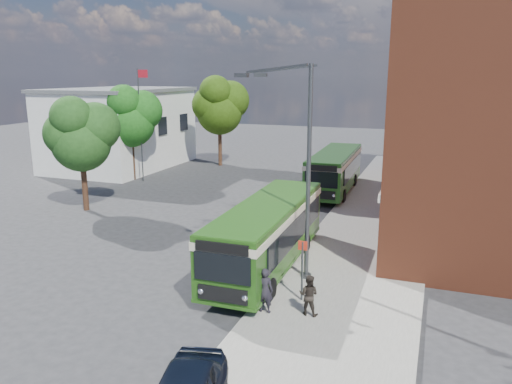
% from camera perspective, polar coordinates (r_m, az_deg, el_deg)
% --- Properties ---
extents(ground, '(120.00, 120.00, 0.00)m').
position_cam_1_polar(ground, '(25.15, -4.71, -6.69)').
color(ground, '#29292B').
rests_on(ground, ground).
extents(pavement, '(6.00, 48.00, 0.15)m').
position_cam_1_polar(pavement, '(30.74, 13.74, -3.13)').
color(pavement, gray).
rests_on(pavement, ground).
extents(kerb_line, '(0.12, 48.00, 0.01)m').
position_cam_1_polar(kerb_line, '(31.21, 8.16, -2.76)').
color(kerb_line, beige).
rests_on(kerb_line, ground).
extents(white_building, '(9.40, 13.40, 7.30)m').
position_cam_1_polar(white_building, '(48.61, -15.26, 7.08)').
color(white_building, silver).
rests_on(white_building, ground).
extents(flagpole, '(0.95, 0.10, 9.00)m').
position_cam_1_polar(flagpole, '(41.26, -13.05, 7.95)').
color(flagpole, '#3B3E40').
rests_on(flagpole, ground).
extents(street_lamp, '(2.96, 2.38, 9.00)m').
position_cam_1_polar(street_lamp, '(20.43, 5.05, 2.55)').
color(street_lamp, '#3B3E40').
rests_on(street_lamp, ground).
extents(bus_stop_sign, '(0.35, 0.08, 2.52)m').
position_cam_1_polar(bus_stop_sign, '(19.12, 5.31, -8.50)').
color(bus_stop_sign, '#3B3E40').
rests_on(bus_stop_sign, ground).
extents(bus_front, '(2.76, 10.47, 3.02)m').
position_cam_1_polar(bus_front, '(22.32, 1.33, -4.31)').
color(bus_front, '#214D13').
rests_on(bus_front, ground).
extents(bus_rear, '(2.86, 10.30, 3.02)m').
position_cam_1_polar(bus_rear, '(37.27, 8.99, 2.74)').
color(bus_rear, '#27601E').
rests_on(bus_rear, ground).
extents(pedestrian_a, '(0.63, 0.42, 1.69)m').
position_cam_1_polar(pedestrian_a, '(18.34, 1.01, -11.17)').
color(pedestrian_a, black).
rests_on(pedestrian_a, pavement).
extents(pedestrian_b, '(0.75, 0.59, 1.50)m').
position_cam_1_polar(pedestrian_b, '(18.31, 6.04, -11.62)').
color(pedestrian_b, black).
rests_on(pedestrian_b, pavement).
extents(tree_left, '(4.33, 4.12, 7.32)m').
position_cam_1_polar(tree_left, '(33.16, -19.41, 6.32)').
color(tree_left, '#341E13').
rests_on(tree_left, ground).
extents(tree_mid, '(4.61, 4.38, 7.78)m').
position_cam_1_polar(tree_mid, '(42.05, -14.17, 8.44)').
color(tree_mid, '#341E13').
rests_on(tree_mid, ground).
extents(tree_right, '(5.02, 4.78, 8.48)m').
position_cam_1_polar(tree_right, '(47.36, -4.16, 9.90)').
color(tree_right, '#341E13').
rests_on(tree_right, ground).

